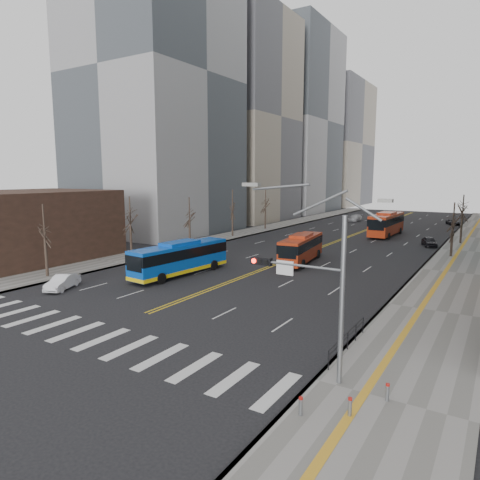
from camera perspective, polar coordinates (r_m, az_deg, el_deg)
The scene contains 18 objects.
ground at distance 28.52m, azimuth -19.50°, elevation -11.90°, with size 220.00×220.00×0.00m, color black.
sidewalk_right at distance 62.26m, azimuth 28.12°, elevation -1.38°, with size 7.00×130.00×0.15m, color slate.
sidewalk_left at distance 72.70m, azimuth 0.39°, elevation 0.93°, with size 5.00×130.00×0.15m, color slate.
crosswalk at distance 28.51m, azimuth -19.50°, elevation -11.89°, with size 26.70×4.00×0.01m.
centerline at distance 75.11m, azimuth 15.27°, elevation 0.82°, with size 0.55×100.00×0.01m.
office_towers at distance 88.63m, azimuth 18.63°, elevation 17.34°, with size 83.00×134.00×58.00m.
storefront at distance 55.37m, azimuth -26.91°, elevation 1.70°, with size 14.00×18.00×8.00m.
signal_mast at distance 20.43m, azimuth 9.68°, elevation -5.36°, with size 5.37×0.37×9.39m.
pedestrian_railing at distance 25.07m, azimuth 14.17°, elevation -12.51°, with size 0.06×6.06×1.02m.
bollards at distance 19.29m, azimuth 14.06°, elevation -20.12°, with size 2.87×3.17×0.78m.
street_trees at distance 58.52m, azimuth 2.82°, elevation 3.79°, with size 35.20×47.20×7.60m.
blue_bus at distance 42.68m, azimuth -7.96°, elevation -2.29°, with size 3.46×11.64×3.35m.
red_bus_near at distance 48.79m, azimuth 8.17°, elevation -0.88°, with size 3.62×10.30×3.23m.
red_bus_far at distance 73.98m, azimuth 18.95°, elevation 2.21°, with size 3.22×12.31×3.86m.
car_white at distance 40.16m, azimuth -22.59°, elevation -5.19°, with size 1.35×3.88×1.28m, color white.
car_dark_mid at distance 65.02m, azimuth 23.92°, elevation -0.19°, with size 1.59×3.94×1.34m, color black.
car_silver at distance 95.67m, azimuth 15.07°, elevation 2.85°, with size 1.97×4.84×1.40m, color #A8A8AD.
car_dark_far at distance 95.65m, azimuth 26.52°, elevation 2.15°, with size 1.82×3.95×1.10m, color black.
Camera 1 is at (21.20, -16.40, 9.73)m, focal length 32.00 mm.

